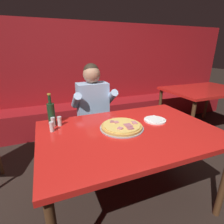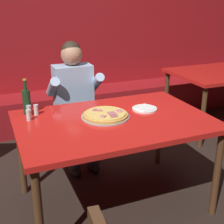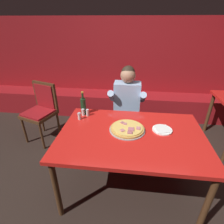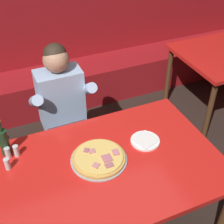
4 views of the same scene
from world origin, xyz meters
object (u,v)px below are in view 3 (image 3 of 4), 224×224
shaker_parmesan (83,113)px  shaker_red_pepper_flakes (88,113)px  shaker_oregano (79,116)px  diner_seated_blue_shirt (126,106)px  dining_chair_far_left (42,108)px  main_dining_table (131,139)px  beer_bottle (83,106)px  pizza (127,129)px  plate_white_paper (162,130)px

shaker_parmesan → shaker_red_pepper_flakes: 0.06m
shaker_oregano → diner_seated_blue_shirt: diner_seated_blue_shirt is taller
shaker_red_pepper_flakes → dining_chair_far_left: 1.08m
main_dining_table → beer_bottle: size_ratio=5.16×
shaker_parmesan → shaker_red_pepper_flakes: bearing=-2.2°
main_dining_table → pizza: (-0.05, 0.06, 0.09)m
shaker_oregano → beer_bottle: bearing=85.0°
shaker_parmesan → shaker_oregano: (-0.02, -0.10, 0.00)m
pizza → shaker_oregano: bearing=164.1°
diner_seated_blue_shirt → plate_white_paper: bearing=-59.3°
shaker_red_pepper_flakes → diner_seated_blue_shirt: (0.46, 0.46, -0.11)m
plate_white_paper → diner_seated_blue_shirt: diner_seated_blue_shirt is taller
shaker_parmesan → diner_seated_blue_shirt: bearing=41.7°
shaker_oregano → diner_seated_blue_shirt: bearing=46.4°
diner_seated_blue_shirt → shaker_parmesan: bearing=-138.3°
pizza → plate_white_paper: bearing=5.9°
dining_chair_far_left → shaker_parmesan: bearing=-32.2°
dining_chair_far_left → shaker_oregano: bearing=-37.5°
shaker_oregano → dining_chair_far_left: bearing=142.5°
shaker_red_pepper_flakes → shaker_parmesan: bearing=177.8°
beer_bottle → shaker_oregano: beer_bottle is taller
shaker_oregano → shaker_parmesan: bearing=80.0°
plate_white_paper → diner_seated_blue_shirt: size_ratio=0.16×
beer_bottle → shaker_parmesan: 0.09m
pizza → shaker_parmesan: size_ratio=4.46×
main_dining_table → diner_seated_blue_shirt: diner_seated_blue_shirt is taller
main_dining_table → diner_seated_blue_shirt: (-0.08, 0.79, 0.00)m
main_dining_table → beer_bottle: 0.74m
shaker_parmesan → diner_seated_blue_shirt: size_ratio=0.07×
shaker_oregano → shaker_red_pepper_flakes: bearing=53.3°
shaker_parmesan → beer_bottle: bearing=95.6°
plate_white_paper → diner_seated_blue_shirt: bearing=120.7°
pizza → beer_bottle: beer_bottle is taller
main_dining_table → shaker_parmesan: (-0.60, 0.33, 0.11)m
pizza → dining_chair_far_left: bearing=150.3°
beer_bottle → shaker_red_pepper_flakes: bearing=-40.0°
shaker_red_pepper_flakes → diner_seated_blue_shirt: diner_seated_blue_shirt is taller
pizza → shaker_oregano: shaker_oregano is taller
dining_chair_far_left → plate_white_paper: bearing=-23.2°
diner_seated_blue_shirt → shaker_red_pepper_flakes: bearing=-134.9°
plate_white_paper → shaker_oregano: size_ratio=2.44×
beer_bottle → dining_chair_far_left: size_ratio=0.30×
pizza → shaker_oregano: (-0.57, 0.16, 0.02)m
pizza → beer_bottle: bearing=150.7°
beer_bottle → dining_chair_far_left: bearing=150.1°
shaker_parmesan → shaker_red_pepper_flakes: size_ratio=1.00×
beer_bottle → shaker_oregano: 0.17m
main_dining_table → shaker_oregano: size_ratio=17.51×
plate_white_paper → dining_chair_far_left: (-1.78, 0.76, -0.22)m
plate_white_paper → shaker_red_pepper_flakes: (-0.87, 0.22, 0.03)m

